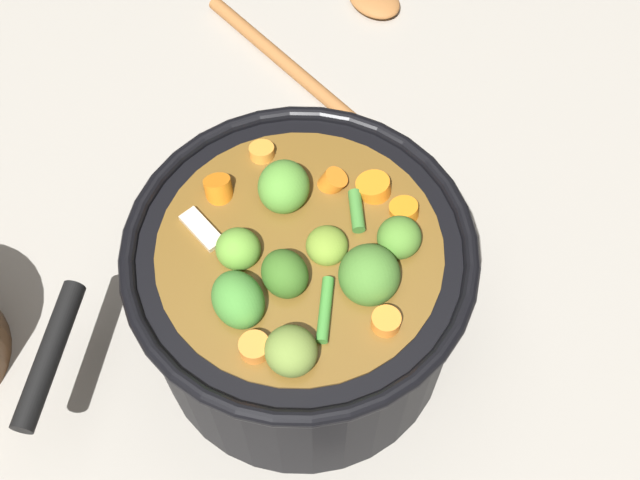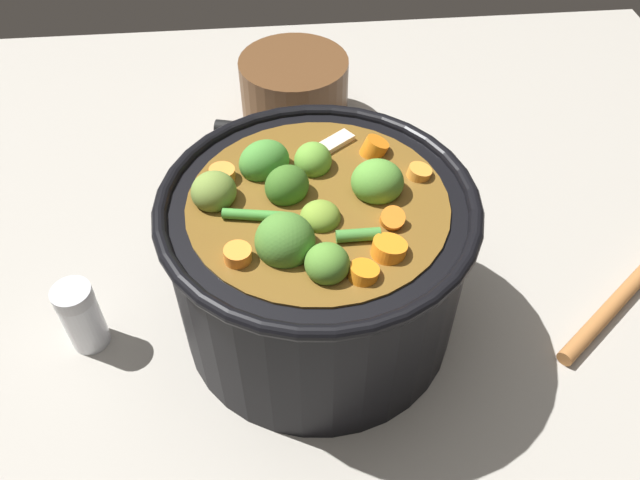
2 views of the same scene
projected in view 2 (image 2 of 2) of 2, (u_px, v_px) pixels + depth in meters
The scene contains 4 objects.
ground_plane at pixel (318, 317), 0.60m from camera, with size 1.10×1.10×0.00m, color #9E998E.
cooking_pot at pixel (318, 260), 0.54m from camera, with size 0.25×0.25×0.18m.
salt_shaker at pixel (82, 316), 0.55m from camera, with size 0.03×0.03×0.07m.
small_saucepan at pixel (293, 91), 0.78m from camera, with size 0.16×0.21×0.08m.
Camera 2 is at (0.03, 0.35, 0.48)m, focal length 35.78 mm.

